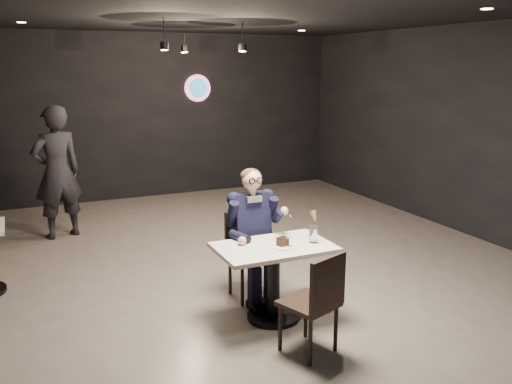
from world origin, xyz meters
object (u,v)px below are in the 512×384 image
main_table (274,282)px  chair_near (309,301)px  chair_far (251,256)px  seated_man (251,233)px  passerby (57,172)px  sundae_glass (313,234)px

main_table → chair_near: 0.68m
main_table → chair_far: (0.00, 0.55, 0.09)m
chair_near → chair_far: bearing=70.1°
seated_man → passerby: (-1.65, 3.05, 0.23)m
seated_man → sundae_glass: bearing=-58.3°
seated_man → passerby: size_ratio=0.76×
chair_near → seated_man: seated_man is taller
chair_near → sundae_glass: bearing=37.6°
passerby → sundae_glass: bearing=103.1°
main_table → passerby: (-1.65, 3.60, 0.57)m
main_table → sundae_glass: 0.61m
chair_far → passerby: (-1.65, 3.05, 0.49)m
seated_man → chair_far: bearing=0.0°
main_table → passerby: 4.00m
chair_far → main_table: bearing=-90.0°
chair_near → seated_man: 1.25m
chair_near → seated_man: bearing=70.1°
chair_near → sundae_glass: sundae_glass is taller
chair_far → chair_near: (0.00, -1.23, 0.00)m
passerby → seated_man: bearing=102.6°
chair_near → passerby: 4.61m
main_table → passerby: bearing=114.7°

